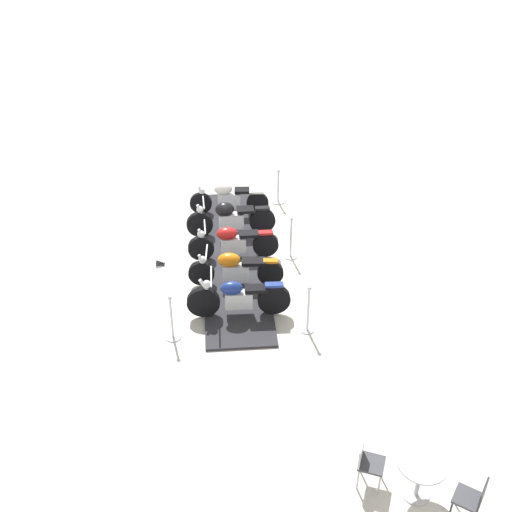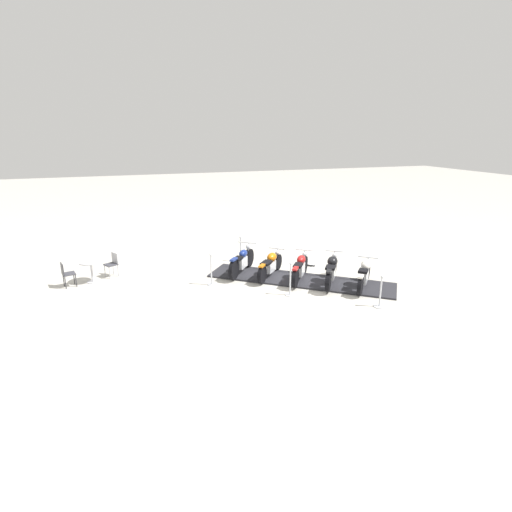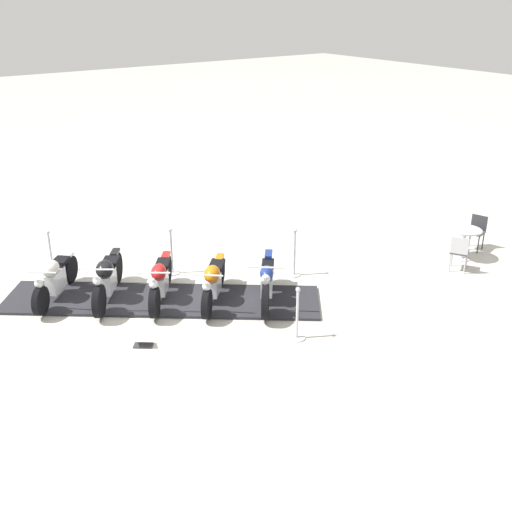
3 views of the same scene
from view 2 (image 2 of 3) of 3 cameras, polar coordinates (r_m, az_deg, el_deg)
ground_plane at (r=14.73m, az=6.18°, el=-3.48°), size 80.00×80.00×0.00m
display_platform at (r=14.72m, az=6.18°, el=-3.37°), size 6.19×5.29×0.06m
motorcycle_cream at (r=14.31m, az=15.07°, el=-2.41°), size 1.53×1.68×0.90m
motorcycle_black at (r=14.40m, az=10.62°, el=-1.90°), size 1.47×1.94×0.99m
motorcycle_maroon at (r=14.60m, az=6.27°, el=-1.60°), size 1.44×1.86×0.94m
motorcycle_copper at (r=14.87m, az=2.08°, el=-1.15°), size 1.57×1.71×0.89m
motorcycle_navy at (r=15.20m, az=-1.98°, el=-0.69°), size 1.51×1.82×1.04m
stanchion_left_rear at (r=14.21m, az=-6.32°, el=-2.54°), size 0.30×0.30×1.15m
stanchion_right_rear at (r=16.70m, az=-2.19°, el=0.34°), size 0.34×0.34×1.08m
stanchion_left_mid at (r=13.31m, az=4.84°, el=-4.05°), size 0.33×0.33×1.13m
stanchion_left_front at (r=13.01m, az=17.09°, el=-5.65°), size 0.36×0.36×1.02m
info_placard at (r=16.38m, az=7.71°, el=-1.15°), size 0.40×0.38×0.20m
cafe_table at (r=15.49m, az=-22.24°, el=-1.40°), size 0.78×0.78×0.77m
cafe_chair_near_table at (r=15.38m, az=-25.16°, el=-2.16°), size 0.49×0.49×0.87m
cafe_chair_across_table at (r=15.85m, az=-19.60°, el=-0.91°), size 0.55×0.55×0.88m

